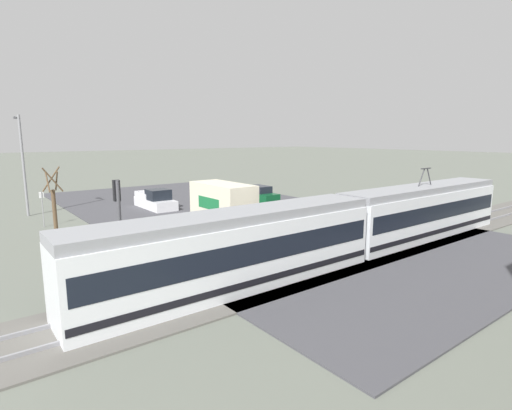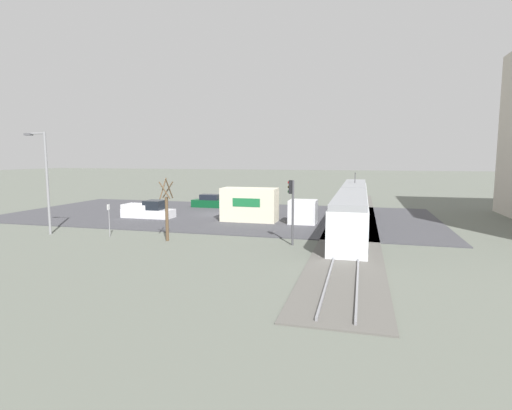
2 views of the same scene
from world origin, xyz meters
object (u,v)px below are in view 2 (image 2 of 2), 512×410
at_px(street_tree, 167,213).
at_px(no_parking_sign, 109,217).
at_px(light_rail_tram, 353,205).
at_px(traffic_light_pole, 292,203).
at_px(sedan_car_0, 210,202).
at_px(box_truck, 262,206).
at_px(pickup_truck, 149,211).
at_px(street_lamp_near_crossing, 45,176).

xyz_separation_m(street_tree, no_parking_sign, (-0.16, -5.08, -0.58)).
height_order(light_rail_tram, traffic_light_pole, traffic_light_pole).
relative_size(light_rail_tram, traffic_light_pole, 6.33).
bearing_deg(sedan_car_0, no_parking_sign, 177.37).
bearing_deg(box_truck, traffic_light_pole, 25.83).
xyz_separation_m(pickup_truck, street_lamp_near_crossing, (9.77, -3.61, 3.99)).
xyz_separation_m(box_truck, pickup_truck, (0.43, -11.85, -0.81)).
bearing_deg(no_parking_sign, light_rail_tram, 122.81).
distance_m(sedan_car_0, street_tree, 19.91).
relative_size(box_truck, sedan_car_0, 2.08).
distance_m(pickup_truck, sedan_car_0, 10.15).
height_order(box_truck, street_tree, street_tree).
bearing_deg(sedan_car_0, traffic_light_pole, -143.97).
xyz_separation_m(sedan_car_0, traffic_light_pole, (18.50, 13.46, 2.30)).
bearing_deg(traffic_light_pole, street_lamp_near_crossing, -87.11).
bearing_deg(light_rail_tram, traffic_light_pole, -19.72).
height_order(pickup_truck, sedan_car_0, pickup_truck).
xyz_separation_m(light_rail_tram, traffic_light_pole, (11.05, -3.96, 1.34)).
bearing_deg(no_parking_sign, box_truck, 135.14).
bearing_deg(street_lamp_near_crossing, traffic_light_pole, 92.89).
height_order(traffic_light_pole, street_lamp_near_crossing, street_lamp_near_crossing).
xyz_separation_m(street_lamp_near_crossing, no_parking_sign, (-0.26, 5.57, -3.19)).
xyz_separation_m(light_rail_tram, street_lamp_near_crossing, (12.06, -23.88, 3.05)).
relative_size(pickup_truck, no_parking_sign, 2.04).
xyz_separation_m(pickup_truck, traffic_light_pole, (8.77, 16.30, 2.28)).
bearing_deg(traffic_light_pole, light_rail_tram, 160.28).
bearing_deg(light_rail_tram, pickup_truck, -83.56).
height_order(box_truck, pickup_truck, box_truck).
distance_m(pickup_truck, street_lamp_near_crossing, 11.16).
relative_size(box_truck, pickup_truck, 1.73).
xyz_separation_m(light_rail_tram, no_parking_sign, (11.80, -18.30, -0.13)).
bearing_deg(pickup_truck, no_parking_sign, 11.65).
bearing_deg(street_tree, box_truck, 154.53).
height_order(light_rail_tram, pickup_truck, light_rail_tram).
relative_size(box_truck, street_lamp_near_crossing, 1.11).
distance_m(traffic_light_pole, street_tree, 9.35).
bearing_deg(box_truck, sedan_car_0, -135.96).
distance_m(box_truck, street_lamp_near_crossing, 18.79).
xyz_separation_m(traffic_light_pole, street_lamp_near_crossing, (1.01, -19.91, 1.71)).
bearing_deg(light_rail_tram, sedan_car_0, -113.16).
xyz_separation_m(light_rail_tram, box_truck, (1.86, -8.41, -0.13)).
distance_m(box_truck, street_tree, 11.20).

